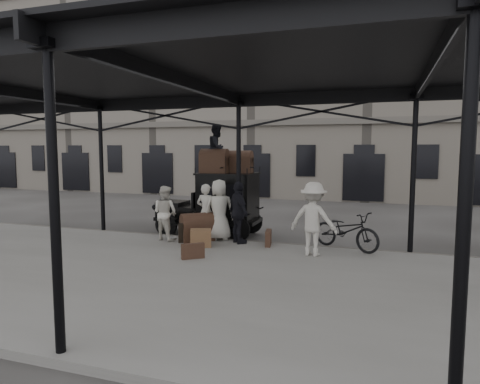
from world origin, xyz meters
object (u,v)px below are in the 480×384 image
at_px(taxi, 220,201).
at_px(bicycle, 346,230).
at_px(steamer_trunk_roof_near, 214,163).
at_px(porter_left, 206,212).
at_px(porter_official, 239,213).
at_px(steamer_trunk_platform, 197,229).

distance_m(taxi, bicycle, 4.59).
bearing_deg(steamer_trunk_roof_near, bicycle, -15.80).
relative_size(taxi, porter_left, 2.09).
height_order(porter_left, steamer_trunk_roof_near, steamer_trunk_roof_near).
bearing_deg(porter_official, bicycle, -129.18).
bearing_deg(porter_left, porter_official, 171.63).
bearing_deg(taxi, steamer_trunk_roof_near, -108.07).
bearing_deg(porter_left, bicycle, -176.28).
xyz_separation_m(porter_official, bicycle, (3.13, 0.23, -0.39)).
bearing_deg(bicycle, taxi, 100.85).
height_order(taxi, steamer_trunk_platform, taxi).
bearing_deg(steamer_trunk_platform, porter_left, 19.24).
height_order(taxi, porter_left, taxi).
bearing_deg(steamer_trunk_platform, steamer_trunk_roof_near, 47.72).
distance_m(taxi, steamer_trunk_roof_near, 1.34).
relative_size(steamer_trunk_roof_near, steamer_trunk_platform, 0.94).
xyz_separation_m(taxi, steamer_trunk_platform, (-0.12, -1.63, -0.69)).
distance_m(porter_official, steamer_trunk_platform, 1.46).
xyz_separation_m(porter_left, steamer_trunk_roof_near, (-0.14, 1.07, 1.49)).
bearing_deg(steamer_trunk_platform, porter_official, -38.67).
bearing_deg(bicycle, porter_left, 117.67).
relative_size(bicycle, steamer_trunk_platform, 2.12).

